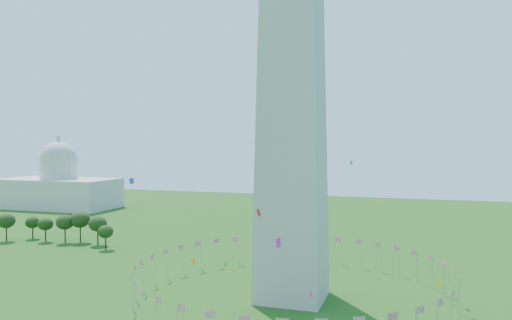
{
  "coord_description": "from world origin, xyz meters",
  "views": [
    {
      "loc": [
        30.57,
        -74.0,
        40.25
      ],
      "look_at": [
        -4.86,
        35.0,
        36.24
      ],
      "focal_mm": 35.0,
      "sensor_mm": 36.0,
      "label": 1
    }
  ],
  "objects": [
    {
      "name": "capitol_building",
      "position": [
        -180.0,
        180.0,
        23.0
      ],
      "size": [
        70.0,
        35.0,
        46.0
      ],
      "primitive_type": null,
      "color": "beige",
      "rests_on": "ground"
    },
    {
      "name": "tree_line_west",
      "position": [
        -105.17,
        91.27,
        5.41
      ],
      "size": [
        54.85,
        15.6,
        12.26
      ],
      "color": "#284717",
      "rests_on": "ground"
    },
    {
      "name": "kites_aloft",
      "position": [
        8.35,
        27.23,
        19.06
      ],
      "size": [
        100.23,
        69.44,
        33.09
      ],
      "color": "yellow",
      "rests_on": "ground"
    },
    {
      "name": "flag_ring",
      "position": [
        -0.0,
        50.0,
        4.5
      ],
      "size": [
        80.24,
        80.24,
        9.0
      ],
      "color": "silver",
      "rests_on": "ground"
    }
  ]
}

